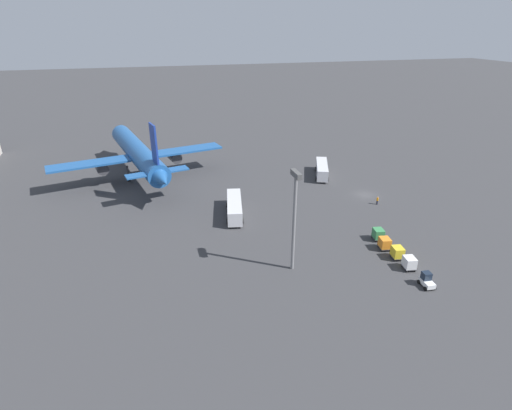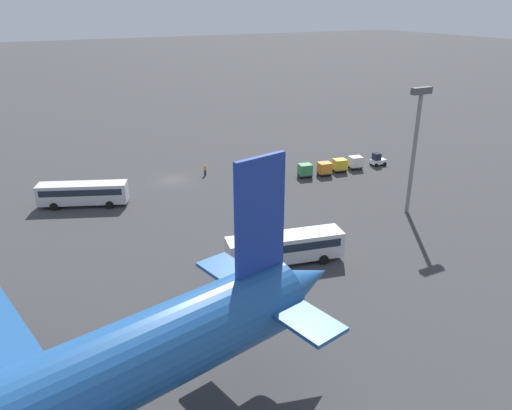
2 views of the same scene
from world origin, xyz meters
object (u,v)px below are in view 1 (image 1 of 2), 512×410
object	(u,v)px
baggage_tug	(427,280)
cargo_cart_green	(378,234)
airplane	(138,153)
shuttle_bus_far	(234,206)
shuttle_bus_near	(322,169)
cargo_cart_orange	(385,243)
cargo_cart_white	(409,263)
worker_person	(377,200)
cargo_cart_yellow	(397,252)

from	to	relation	value
baggage_tug	cargo_cart_green	xyz separation A→B (m)	(13.71, -0.57, 0.25)
airplane	shuttle_bus_far	distance (m)	31.90
shuttle_bus_near	cargo_cart_orange	bearing A→B (deg)	-165.05
cargo_cart_white	cargo_cart_green	size ratio (longest dim) A/B	1.00
worker_person	cargo_cart_orange	size ratio (longest dim) A/B	0.78
shuttle_bus_far	cargo_cart_yellow	size ratio (longest dim) A/B	5.52
shuttle_bus_near	cargo_cart_white	world-z (taller)	shuttle_bus_near
cargo_cart_white	cargo_cart_orange	bearing A→B (deg)	2.96
cargo_cart_white	cargo_cart_green	distance (m)	9.33
airplane	baggage_tug	distance (m)	68.54
shuttle_bus_near	baggage_tug	bearing A→B (deg)	-163.14
airplane	shuttle_bus_near	xyz separation A→B (m)	(-10.94, -42.76, -4.37)
worker_person	cargo_cart_white	size ratio (longest dim) A/B	0.78
cargo_cart_yellow	cargo_cart_green	xyz separation A→B (m)	(6.22, -0.37, 0.00)
baggage_tug	shuttle_bus_far	bearing A→B (deg)	40.11
worker_person	cargo_cart_orange	distance (m)	18.44
worker_person	cargo_cart_green	bearing A→B (deg)	148.98
shuttle_bus_far	cargo_cart_white	bearing A→B (deg)	-128.65
cargo_cart_yellow	baggage_tug	bearing A→B (deg)	178.46
worker_person	cargo_cart_green	xyz separation A→B (m)	(-13.18, 7.93, 0.32)
cargo_cart_white	cargo_cart_green	xyz separation A→B (m)	(9.33, -0.38, 0.00)
shuttle_bus_far	cargo_cart_white	distance (m)	33.37
cargo_cart_green	worker_person	bearing A→B (deg)	-31.02
baggage_tug	cargo_cart_green	bearing A→B (deg)	2.75
cargo_cart_white	shuttle_bus_near	bearing A→B (deg)	-5.98
cargo_cart_yellow	cargo_cart_orange	size ratio (longest dim) A/B	1.00
worker_person	cargo_cart_yellow	distance (m)	21.10
worker_person	cargo_cart_orange	world-z (taller)	cargo_cart_orange
shuttle_bus_far	cargo_cart_green	bearing A→B (deg)	-115.37
shuttle_bus_near	cargo_cart_green	distance (m)	32.23
airplane	cargo_cart_white	bearing A→B (deg)	-155.90
shuttle_bus_near	shuttle_bus_far	bearing A→B (deg)	143.85
cargo_cart_white	cargo_cart_yellow	size ratio (longest dim) A/B	1.00
baggage_tug	cargo_cart_orange	xyz separation A→B (m)	(10.60, 0.14, 0.25)
cargo_cart_green	cargo_cart_yellow	bearing A→B (deg)	176.64
cargo_cart_white	worker_person	bearing A→B (deg)	-20.26
airplane	cargo_cart_green	bearing A→B (deg)	-150.12
cargo_cart_orange	cargo_cart_green	distance (m)	3.19
airplane	cargo_cart_orange	world-z (taller)	airplane
worker_person	cargo_cart_yellow	world-z (taller)	cargo_cart_yellow
shuttle_bus_near	cargo_cart_white	size ratio (longest dim) A/B	5.13
cargo_cart_yellow	cargo_cart_green	world-z (taller)	same
cargo_cart_green	cargo_cart_orange	bearing A→B (deg)	167.24
shuttle_bus_far	cargo_cart_yellow	bearing A→B (deg)	-124.97
worker_person	airplane	bearing A→B (deg)	57.53
airplane	cargo_cart_yellow	size ratio (longest dim) A/B	20.85
cargo_cart_green	airplane	bearing A→B (deg)	42.12
airplane	cargo_cart_yellow	distance (m)	62.60
baggage_tug	cargo_cart_green	size ratio (longest dim) A/B	1.12
cargo_cart_orange	cargo_cart_yellow	bearing A→B (deg)	-173.78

